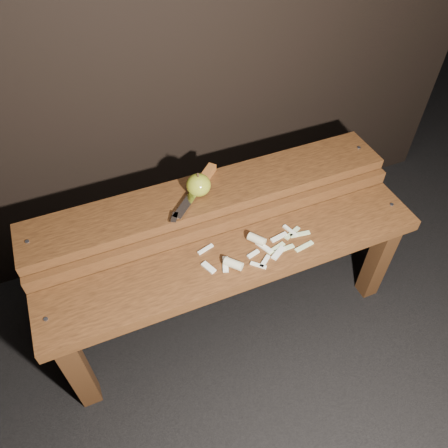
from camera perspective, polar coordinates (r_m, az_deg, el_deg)
name	(u,v)px	position (r m, az deg, el deg)	size (l,w,h in m)	color
ground	(230,315)	(1.68, 0.81, -11.86)	(60.00, 60.00, 0.00)	black
bench_front_tier	(239,272)	(1.36, 1.99, -6.24)	(1.20, 0.20, 0.42)	#391F0E
bench_rear_tier	(212,210)	(1.45, -1.62, 1.87)	(1.20, 0.21, 0.50)	#391F0E
apple	(198,185)	(1.36, -3.35, 5.11)	(0.08, 0.08, 0.08)	olive
knife	(201,183)	(1.40, -3.08, 5.32)	(0.22, 0.21, 0.02)	#975121
apple_scraps	(254,250)	(1.31, 3.98, -3.46)	(0.36, 0.15, 0.03)	beige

